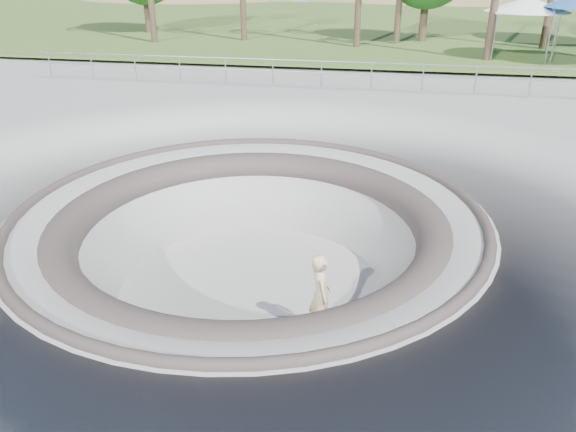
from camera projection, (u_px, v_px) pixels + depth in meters
name	position (u px, v px, depth m)	size (l,w,h in m)	color
ground	(249.00, 212.00, 12.20)	(180.00, 180.00, 0.00)	gray
skate_bowl	(252.00, 284.00, 12.98)	(14.00, 14.00, 4.10)	gray
grass_strip	(359.00, 23.00, 42.33)	(180.00, 36.00, 0.12)	#466127
distant_hills	(402.00, 66.00, 65.40)	(103.20, 45.00, 28.60)	olive
safety_railing	(321.00, 73.00, 22.57)	(25.00, 0.06, 1.03)	gray
skateboard	(319.00, 333.00, 11.30)	(0.81, 0.24, 0.08)	olive
skater	(321.00, 295.00, 10.92)	(0.65, 0.43, 1.78)	beige
canopy_white	(528.00, 5.00, 27.18)	(5.63, 5.63, 2.87)	gray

